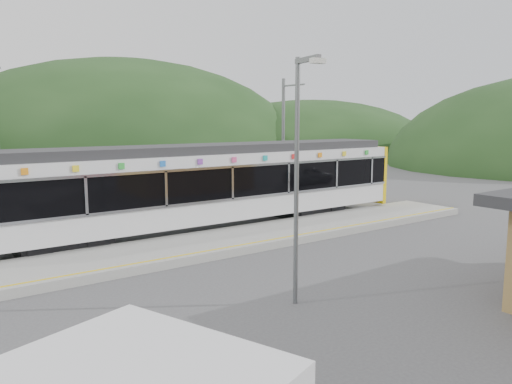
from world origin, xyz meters
TOP-DOWN VIEW (x-y plane):
  - ground at (0.00, 0.00)m, footprint 120.00×120.00m
  - hills at (6.19, 5.29)m, footprint 146.00×149.00m
  - platform at (0.00, 3.30)m, footprint 26.00×3.20m
  - yellow_line at (0.00, 2.00)m, footprint 26.00×0.10m
  - train at (0.55, 6.00)m, footprint 20.44×3.01m
  - catenary_mast_east at (7.00, 8.56)m, footprint 0.18×1.80m
  - lamp_post at (-1.89, -3.13)m, footprint 0.38×1.14m

SIDE VIEW (x-z plane):
  - ground at x=0.00m, z-range 0.00..0.00m
  - hills at x=6.19m, z-range -13.00..13.00m
  - platform at x=0.00m, z-range 0.00..0.30m
  - yellow_line at x=0.00m, z-range 0.30..0.31m
  - train at x=0.55m, z-range 0.19..3.93m
  - catenary_mast_east at x=7.00m, z-range 0.15..7.15m
  - lamp_post at x=-1.89m, z-range 0.61..6.96m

